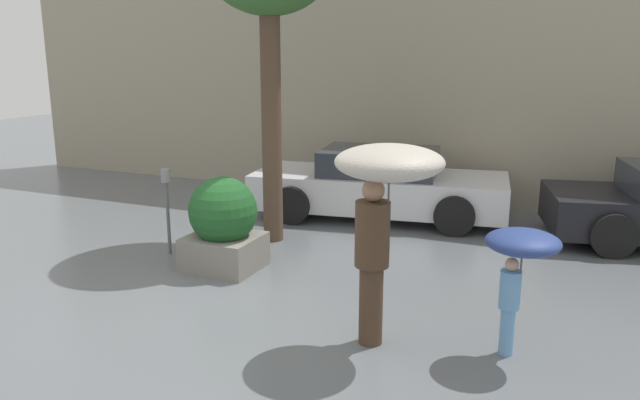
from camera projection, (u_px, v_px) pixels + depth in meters
ground_plane at (211, 307)px, 7.52m from camera, size 40.00×40.00×0.00m
building_facade at (383, 51)px, 12.61m from camera, size 18.00×0.30×6.00m
planter_box at (223, 224)px, 8.71m from camera, size 0.99×0.96×1.32m
person_adult at (384, 189)px, 6.18m from camera, size 1.09×1.09×2.13m
person_child at (520, 255)px, 6.07m from camera, size 0.72×0.72×1.33m
parked_car_near at (379, 185)px, 11.44m from camera, size 4.78×2.44×1.27m
parking_meter at (167, 193)px, 9.29m from camera, size 0.14×0.14×1.31m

